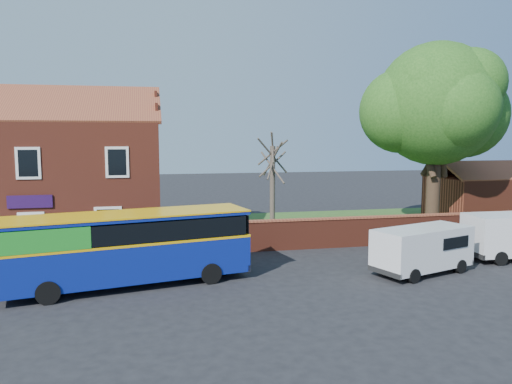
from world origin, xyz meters
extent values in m
plane|color=black|center=(0.00, 0.00, 0.00)|extent=(120.00, 120.00, 0.00)
cube|color=gray|center=(-7.00, 5.75, 0.06)|extent=(18.00, 3.50, 0.12)
cube|color=slate|center=(-7.00, 4.00, 0.07)|extent=(18.00, 0.15, 0.14)
cube|color=#426B28|center=(13.00, 13.00, 0.02)|extent=(26.00, 12.00, 0.04)
cube|color=maroon|center=(-7.00, 11.50, 3.25)|extent=(12.00, 8.00, 6.50)
cube|color=brown|center=(-7.00, 9.50, 7.50)|extent=(12.30, 4.08, 2.16)
cube|color=brown|center=(-7.00, 13.50, 7.50)|extent=(12.30, 4.08, 2.16)
cube|color=black|center=(-7.00, 7.47, 4.60)|extent=(1.10, 0.06, 1.50)
cube|color=#4C0F19|center=(-7.00, 7.45, 1.10)|extent=(0.95, 0.04, 2.10)
cube|color=silver|center=(-7.00, 7.47, 1.15)|extent=(1.20, 0.06, 2.30)
cube|color=#250D3B|center=(-7.00, 7.44, 2.80)|extent=(2.00, 0.06, 0.60)
cube|color=maroon|center=(13.00, 7.00, 0.75)|extent=(22.00, 0.30, 1.50)
cube|color=brown|center=(13.00, 7.00, 1.55)|extent=(22.00, 0.38, 0.10)
cube|color=maroon|center=(22.00, 13.00, 1.50)|extent=(8.00, 5.00, 3.00)
cube|color=brown|center=(22.00, 11.75, 3.55)|extent=(8.20, 2.56, 1.24)
cube|color=brown|center=(22.00, 14.25, 3.55)|extent=(8.20, 2.56, 1.24)
cube|color=navy|center=(-2.36, 2.34, 1.07)|extent=(9.66, 4.23, 1.49)
cube|color=#E5A60C|center=(-2.36, 2.34, 1.82)|extent=(9.68, 4.25, 0.10)
cube|color=black|center=(-2.36, 2.34, 2.27)|extent=(9.30, 4.17, 0.75)
cube|color=green|center=(-5.39, 1.70, 2.27)|extent=(3.61, 2.99, 0.80)
cube|color=navy|center=(-2.36, 2.34, 2.76)|extent=(9.66, 4.23, 0.14)
cube|color=#E5A60C|center=(-2.36, 2.34, 2.84)|extent=(9.71, 4.27, 0.06)
cylinder|color=black|center=(-5.07, 0.65, 0.42)|extent=(0.88, 0.45, 0.84)
cylinder|color=black|center=(-5.52, 2.79, 0.42)|extent=(0.88, 0.45, 0.84)
cylinder|color=black|center=(0.80, 1.89, 0.42)|extent=(0.88, 0.45, 0.84)
cylinder|color=black|center=(0.35, 4.03, 0.42)|extent=(0.88, 0.45, 0.84)
cube|color=silver|center=(9.84, 1.51, 1.12)|extent=(4.82, 3.14, 1.70)
cube|color=black|center=(11.75, 2.16, 1.39)|extent=(0.57, 1.47, 0.67)
cube|color=black|center=(11.92, 2.22, 0.36)|extent=(0.67, 1.73, 0.22)
cylinder|color=black|center=(8.75, 0.26, 0.30)|extent=(0.63, 0.40, 0.59)
cylinder|color=black|center=(8.21, 1.84, 0.30)|extent=(0.63, 0.40, 0.59)
cylinder|color=black|center=(11.47, 1.18, 0.30)|extent=(0.63, 0.40, 0.59)
cylinder|color=black|center=(10.93, 2.77, 0.30)|extent=(0.63, 0.40, 0.59)
cylinder|color=black|center=(14.02, 1.92, 0.33)|extent=(0.66, 0.24, 0.65)
cylinder|color=black|center=(14.09, 3.78, 0.33)|extent=(0.66, 0.24, 0.65)
cylinder|color=black|center=(15.79, 10.46, 2.39)|extent=(0.83, 0.83, 4.78)
sphere|color=#427B26|center=(15.79, 10.46, 7.79)|extent=(7.48, 7.48, 7.48)
sphere|color=#427B26|center=(17.97, 10.88, 7.17)|extent=(5.40, 5.40, 5.40)
sphere|color=#427B26|center=(13.82, 11.09, 7.38)|extent=(5.20, 5.20, 5.20)
cylinder|color=#4C4238|center=(5.44, 10.37, 2.64)|extent=(0.30, 0.30, 5.28)
cylinder|color=#4C4238|center=(5.44, 10.37, 4.53)|extent=(0.31, 2.58, 2.07)
cylinder|color=#4C4238|center=(5.44, 10.37, 4.34)|extent=(1.35, 1.90, 1.90)
cylinder|color=#4C4238|center=(5.44, 10.37, 4.72)|extent=(2.16, 0.99, 2.10)
camera|label=1|loc=(-1.50, -17.40, 5.88)|focal=35.00mm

